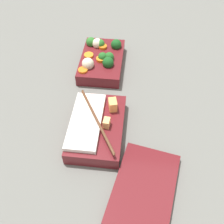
{
  "coord_description": "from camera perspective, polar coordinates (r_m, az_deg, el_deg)",
  "views": [
    {
      "loc": [
        0.55,
        0.08,
        0.56
      ],
      "look_at": [
        0.1,
        0.03,
        0.04
      ],
      "focal_mm": 42.0,
      "sensor_mm": 36.0,
      "label": 1
    }
  ],
  "objects": [
    {
      "name": "ground_plane",
      "position": [
        0.78,
        -1.68,
        3.63
      ],
      "size": [
        3.0,
        3.0,
        0.0
      ],
      "primitive_type": "plane",
      "color": "slate"
    },
    {
      "name": "bento_tray_rice",
      "position": [
        0.68,
        -3.47,
        -3.15
      ],
      "size": [
        0.21,
        0.13,
        0.07
      ],
      "color": "maroon",
      "rests_on": "ground_plane"
    },
    {
      "name": "bento_lid",
      "position": [
        0.61,
        6.99,
        -16.19
      ],
      "size": [
        0.23,
        0.17,
        0.02
      ],
      "primitive_type": "cube",
      "rotation": [
        0.0,
        0.0,
        -0.2
      ],
      "color": "maroon",
      "rests_on": "ground_plane"
    },
    {
      "name": "bento_tray_vegetable",
      "position": [
        0.87,
        -2.27,
        11.38
      ],
      "size": [
        0.21,
        0.13,
        0.07
      ],
      "color": "maroon",
      "rests_on": "ground_plane"
    }
  ]
}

